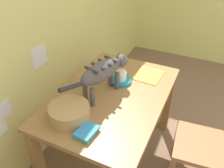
{
  "coord_description": "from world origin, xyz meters",
  "views": [
    {
      "loc": [
        -1.36,
        0.83,
        1.89
      ],
      "look_at": [
        -0.01,
        1.47,
        0.84
      ],
      "focal_mm": 37.45,
      "sensor_mm": 36.0,
      "label": 1
    }
  ],
  "objects_px": {
    "saucer_bowl": "(121,81)",
    "magazine": "(149,75)",
    "dining_table": "(112,103)",
    "wicker_basket": "(70,112)",
    "cat": "(103,71)",
    "wooden_chair_near": "(208,145)",
    "book_stack": "(86,132)",
    "coffee_mug": "(121,75)"
  },
  "relations": [
    {
      "from": "coffee_mug",
      "to": "magazine",
      "type": "xyz_separation_m",
      "value": [
        0.2,
        -0.19,
        -0.06
      ]
    },
    {
      "from": "book_stack",
      "to": "coffee_mug",
      "type": "bearing_deg",
      "value": 3.17
    },
    {
      "from": "magazine",
      "to": "coffee_mug",
      "type": "bearing_deg",
      "value": 140.14
    },
    {
      "from": "dining_table",
      "to": "magazine",
      "type": "distance_m",
      "value": 0.44
    },
    {
      "from": "cat",
      "to": "magazine",
      "type": "xyz_separation_m",
      "value": [
        0.41,
        -0.25,
        -0.21
      ]
    },
    {
      "from": "magazine",
      "to": "dining_table",
      "type": "bearing_deg",
      "value": 158.53
    },
    {
      "from": "saucer_bowl",
      "to": "cat",
      "type": "bearing_deg",
      "value": 164.35
    },
    {
      "from": "cat",
      "to": "wooden_chair_near",
      "type": "bearing_deg",
      "value": 21.58
    },
    {
      "from": "coffee_mug",
      "to": "magazine",
      "type": "distance_m",
      "value": 0.28
    },
    {
      "from": "dining_table",
      "to": "wooden_chair_near",
      "type": "height_order",
      "value": "wooden_chair_near"
    },
    {
      "from": "book_stack",
      "to": "wooden_chair_near",
      "type": "relative_size",
      "value": 0.18
    },
    {
      "from": "coffee_mug",
      "to": "book_stack",
      "type": "height_order",
      "value": "coffee_mug"
    },
    {
      "from": "magazine",
      "to": "wicker_basket",
      "type": "xyz_separation_m",
      "value": [
        -0.77,
        0.33,
        0.05
      ]
    },
    {
      "from": "cat",
      "to": "coffee_mug",
      "type": "xyz_separation_m",
      "value": [
        0.21,
        -0.06,
        -0.15
      ]
    },
    {
      "from": "cat",
      "to": "wooden_chair_near",
      "type": "height_order",
      "value": "cat"
    },
    {
      "from": "book_stack",
      "to": "wooden_chair_near",
      "type": "height_order",
      "value": "wooden_chair_near"
    },
    {
      "from": "saucer_bowl",
      "to": "wicker_basket",
      "type": "relative_size",
      "value": 0.64
    },
    {
      "from": "wooden_chair_near",
      "to": "book_stack",
      "type": "bearing_deg",
      "value": 119.13
    },
    {
      "from": "cat",
      "to": "wicker_basket",
      "type": "distance_m",
      "value": 0.4
    },
    {
      "from": "wicker_basket",
      "to": "dining_table",
      "type": "bearing_deg",
      "value": -21.73
    },
    {
      "from": "dining_table",
      "to": "wicker_basket",
      "type": "distance_m",
      "value": 0.43
    },
    {
      "from": "dining_table",
      "to": "coffee_mug",
      "type": "height_order",
      "value": "coffee_mug"
    },
    {
      "from": "cat",
      "to": "magazine",
      "type": "distance_m",
      "value": 0.52
    },
    {
      "from": "saucer_bowl",
      "to": "wooden_chair_near",
      "type": "relative_size",
      "value": 0.2
    },
    {
      "from": "dining_table",
      "to": "cat",
      "type": "xyz_separation_m",
      "value": [
        -0.02,
        0.06,
        0.3
      ]
    },
    {
      "from": "magazine",
      "to": "wooden_chair_near",
      "type": "distance_m",
      "value": 0.76
    },
    {
      "from": "coffee_mug",
      "to": "book_stack",
      "type": "xyz_separation_m",
      "value": [
        -0.65,
        -0.04,
        -0.05
      ]
    },
    {
      "from": "book_stack",
      "to": "wicker_basket",
      "type": "height_order",
      "value": "wicker_basket"
    },
    {
      "from": "coffee_mug",
      "to": "wooden_chair_near",
      "type": "xyz_separation_m",
      "value": [
        -0.12,
        -0.8,
        -0.36
      ]
    },
    {
      "from": "coffee_mug",
      "to": "wicker_basket",
      "type": "height_order",
      "value": "same"
    },
    {
      "from": "cat",
      "to": "wooden_chair_near",
      "type": "distance_m",
      "value": 1.0
    },
    {
      "from": "wicker_basket",
      "to": "magazine",
      "type": "bearing_deg",
      "value": -23.2
    },
    {
      "from": "saucer_bowl",
      "to": "magazine",
      "type": "relative_size",
      "value": 0.7
    },
    {
      "from": "cat",
      "to": "wicker_basket",
      "type": "relative_size",
      "value": 2.34
    },
    {
      "from": "dining_table",
      "to": "wooden_chair_near",
      "type": "relative_size",
      "value": 1.33
    },
    {
      "from": "dining_table",
      "to": "coffee_mug",
      "type": "distance_m",
      "value": 0.25
    },
    {
      "from": "saucer_bowl",
      "to": "magazine",
      "type": "bearing_deg",
      "value": -42.53
    },
    {
      "from": "book_stack",
      "to": "wicker_basket",
      "type": "bearing_deg",
      "value": 65.48
    },
    {
      "from": "cat",
      "to": "magazine",
      "type": "height_order",
      "value": "cat"
    },
    {
      "from": "book_stack",
      "to": "wooden_chair_near",
      "type": "bearing_deg",
      "value": -55.33
    },
    {
      "from": "wicker_basket",
      "to": "wooden_chair_near",
      "type": "bearing_deg",
      "value": -64.69
    },
    {
      "from": "cat",
      "to": "saucer_bowl",
      "type": "bearing_deg",
      "value": 90.0
    }
  ]
}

